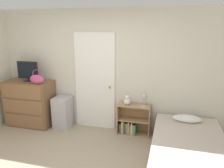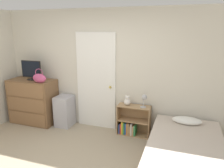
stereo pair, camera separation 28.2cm
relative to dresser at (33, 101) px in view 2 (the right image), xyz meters
The scene contains 10 objects.
wall_back 1.81m from the dresser, 11.10° to the left, with size 10.00×0.06×2.55m.
door_closed 1.59m from the dresser, 10.11° to the left, with size 0.88×0.09×2.08m.
dresser is the anchor object (origin of this frame).
tv 0.74m from the dresser, 62.91° to the left, with size 0.50×0.16×0.43m.
handbag 0.72m from the dresser, 24.83° to the right, with size 0.32×0.13×0.30m.
storage_bin 0.80m from the dresser, ahead, with size 0.35×0.40×0.69m.
bookshelf 2.33m from the dresser, ahead, with size 0.67×0.27×0.63m.
teddy_bear 2.22m from the dresser, ahead, with size 0.13×0.13×0.21m.
desk_lamp 2.58m from the dresser, ahead, with size 0.14×0.13×0.27m.
bed 3.47m from the dresser, 11.96° to the right, with size 1.16×1.99×0.58m.
Camera 2 is at (1.68, -2.25, 2.15)m, focal length 35.00 mm.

